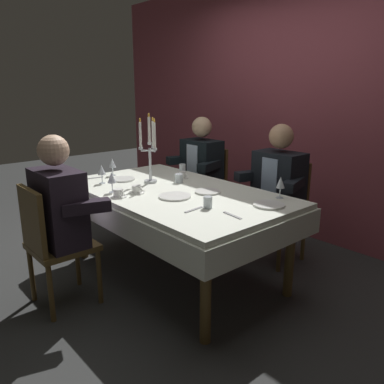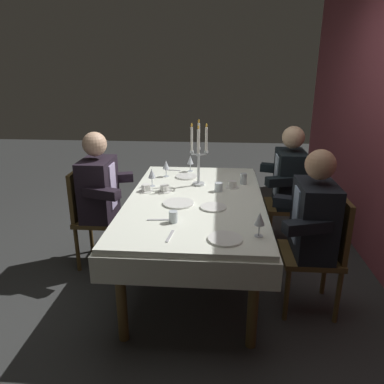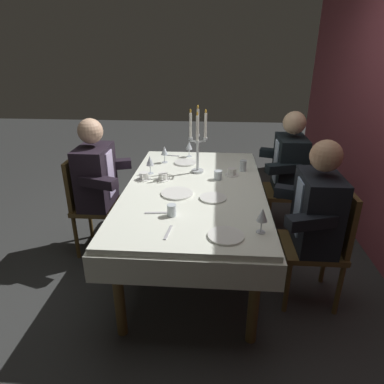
{
  "view_description": "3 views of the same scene",
  "coord_description": "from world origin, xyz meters",
  "px_view_note": "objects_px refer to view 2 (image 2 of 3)",
  "views": [
    {
      "loc": [
        2.37,
        -1.88,
        1.56
      ],
      "look_at": [
        0.3,
        -0.08,
        0.8
      ],
      "focal_mm": 36.49,
      "sensor_mm": 36.0,
      "label": 1
    },
    {
      "loc": [
        2.85,
        0.19,
        1.78
      ],
      "look_at": [
        0.19,
        -0.01,
        0.85
      ],
      "focal_mm": 34.41,
      "sensor_mm": 36.0,
      "label": 2
    },
    {
      "loc": [
        2.52,
        0.16,
        1.8
      ],
      "look_at": [
        0.23,
        -0.0,
        0.79
      ],
      "focal_mm": 31.75,
      "sensor_mm": 36.0,
      "label": 3
    }
  ],
  "objects_px": {
    "wine_glass_1": "(152,174)",
    "wine_glass_2": "(166,165)",
    "wine_glass_0": "(260,219)",
    "dining_table": "(195,211)",
    "water_tumbler_0": "(173,217)",
    "wine_glass_3": "(190,160)",
    "seated_diner_1": "(98,188)",
    "coffee_cup_1": "(232,185)",
    "seated_diner_2": "(315,219)",
    "coffee_cup_0": "(146,188)",
    "dinner_plate_0": "(186,176)",
    "dinner_plate_2": "(178,203)",
    "coffee_cup_2": "(165,189)",
    "water_tumbler_1": "(243,179)",
    "dinner_plate_3": "(225,239)",
    "seated_diner_0": "(290,178)",
    "dinner_plate_1": "(213,207)",
    "candelabra": "(199,156)",
    "water_tumbler_2": "(219,187)"
  },
  "relations": [
    {
      "from": "wine_glass_0",
      "to": "water_tumbler_0",
      "type": "distance_m",
      "value": 0.6
    },
    {
      "from": "wine_glass_2",
      "to": "water_tumbler_2",
      "type": "relative_size",
      "value": 2.17
    },
    {
      "from": "seated_diner_2",
      "to": "coffee_cup_0",
      "type": "bearing_deg",
      "value": -110.44
    },
    {
      "from": "wine_glass_1",
      "to": "seated_diner_1",
      "type": "relative_size",
      "value": 0.13
    },
    {
      "from": "coffee_cup_2",
      "to": "seated_diner_1",
      "type": "relative_size",
      "value": 0.11
    },
    {
      "from": "dining_table",
      "to": "coffee_cup_1",
      "type": "distance_m",
      "value": 0.45
    },
    {
      "from": "dining_table",
      "to": "dinner_plate_1",
      "type": "relative_size",
      "value": 9.61
    },
    {
      "from": "dining_table",
      "to": "coffee_cup_2",
      "type": "height_order",
      "value": "coffee_cup_2"
    },
    {
      "from": "dining_table",
      "to": "seated_diner_0",
      "type": "xyz_separation_m",
      "value": [
        -0.64,
        0.89,
        0.11
      ]
    },
    {
      "from": "dining_table",
      "to": "dinner_plate_0",
      "type": "relative_size",
      "value": 9.11
    },
    {
      "from": "dining_table",
      "to": "wine_glass_0",
      "type": "distance_m",
      "value": 0.86
    },
    {
      "from": "dinner_plate_1",
      "to": "dinner_plate_2",
      "type": "bearing_deg",
      "value": -103.26
    },
    {
      "from": "wine_glass_1",
      "to": "water_tumbler_2",
      "type": "xyz_separation_m",
      "value": [
        0.09,
        0.6,
        -0.08
      ]
    },
    {
      "from": "coffee_cup_1",
      "to": "seated_diner_1",
      "type": "xyz_separation_m",
      "value": [
        0.09,
        -1.2,
        -0.03
      ]
    },
    {
      "from": "dinner_plate_0",
      "to": "coffee_cup_0",
      "type": "xyz_separation_m",
      "value": [
        0.45,
        -0.31,
        0.02
      ]
    },
    {
      "from": "dinner_plate_0",
      "to": "water_tumbler_0",
      "type": "relative_size",
      "value": 2.6
    },
    {
      "from": "wine_glass_2",
      "to": "dinner_plate_3",
      "type": "bearing_deg",
      "value": 22.79
    },
    {
      "from": "wine_glass_0",
      "to": "coffee_cup_2",
      "type": "distance_m",
      "value": 1.1
    },
    {
      "from": "wine_glass_0",
      "to": "coffee_cup_0",
      "type": "distance_m",
      "value": 1.22
    },
    {
      "from": "wine_glass_3",
      "to": "wine_glass_0",
      "type": "bearing_deg",
      "value": 20.65
    },
    {
      "from": "dinner_plate_1",
      "to": "dinner_plate_3",
      "type": "height_order",
      "value": "same"
    },
    {
      "from": "wine_glass_1",
      "to": "coffee_cup_0",
      "type": "height_order",
      "value": "wine_glass_1"
    },
    {
      "from": "candelabra",
      "to": "coffee_cup_1",
      "type": "bearing_deg",
      "value": 79.49
    },
    {
      "from": "dining_table",
      "to": "water_tumbler_1",
      "type": "distance_m",
      "value": 0.61
    },
    {
      "from": "dinner_plate_2",
      "to": "water_tumbler_2",
      "type": "bearing_deg",
      "value": 137.06
    },
    {
      "from": "water_tumbler_0",
      "to": "seated_diner_1",
      "type": "bearing_deg",
      "value": -132.56
    },
    {
      "from": "wine_glass_3",
      "to": "water_tumbler_0",
      "type": "relative_size",
      "value": 2.0
    },
    {
      "from": "dinner_plate_0",
      "to": "wine_glass_0",
      "type": "distance_m",
      "value": 1.4
    },
    {
      "from": "water_tumbler_2",
      "to": "seated_diner_2",
      "type": "xyz_separation_m",
      "value": [
        0.54,
        0.69,
        -0.04
      ]
    },
    {
      "from": "wine_glass_2",
      "to": "water_tumbler_0",
      "type": "relative_size",
      "value": 2.0
    },
    {
      "from": "wine_glass_0",
      "to": "dining_table",
      "type": "bearing_deg",
      "value": -146.57
    },
    {
      "from": "wine_glass_1",
      "to": "water_tumbler_0",
      "type": "relative_size",
      "value": 2.0
    },
    {
      "from": "seated_diner_1",
      "to": "water_tumbler_0",
      "type": "bearing_deg",
      "value": 47.44
    },
    {
      "from": "dinner_plate_1",
      "to": "dinner_plate_3",
      "type": "bearing_deg",
      "value": 9.08
    },
    {
      "from": "dining_table",
      "to": "water_tumbler_1",
      "type": "relative_size",
      "value": 19.54
    },
    {
      "from": "dinner_plate_0",
      "to": "candelabra",
      "type": "bearing_deg",
      "value": 29.18
    },
    {
      "from": "wine_glass_1",
      "to": "wine_glass_2",
      "type": "distance_m",
      "value": 0.33
    },
    {
      "from": "dinner_plate_1",
      "to": "wine_glass_0",
      "type": "bearing_deg",
      "value": 32.61
    },
    {
      "from": "water_tumbler_1",
      "to": "seated_diner_2",
      "type": "distance_m",
      "value": 0.9
    },
    {
      "from": "wine_glass_0",
      "to": "water_tumbler_1",
      "type": "height_order",
      "value": "wine_glass_0"
    },
    {
      "from": "dinner_plate_0",
      "to": "wine_glass_0",
      "type": "bearing_deg",
      "value": 24.55
    },
    {
      "from": "dinner_plate_0",
      "to": "dinner_plate_2",
      "type": "distance_m",
      "value": 0.74
    },
    {
      "from": "water_tumbler_1",
      "to": "dining_table",
      "type": "bearing_deg",
      "value": -45.77
    },
    {
      "from": "wine_glass_1",
      "to": "wine_glass_3",
      "type": "distance_m",
      "value": 0.6
    },
    {
      "from": "coffee_cup_1",
      "to": "seated_diner_2",
      "type": "bearing_deg",
      "value": 41.51
    },
    {
      "from": "candelabra",
      "to": "water_tumbler_1",
      "type": "relative_size",
      "value": 5.98
    },
    {
      "from": "wine_glass_1",
      "to": "coffee_cup_2",
      "type": "xyz_separation_m",
      "value": [
        0.14,
        0.14,
        -0.09
      ]
    },
    {
      "from": "wine_glass_1",
      "to": "wine_glass_2",
      "type": "xyz_separation_m",
      "value": [
        -0.32,
        0.08,
        0.0
      ]
    },
    {
      "from": "wine_glass_1",
      "to": "coffee_cup_0",
      "type": "distance_m",
      "value": 0.17
    },
    {
      "from": "coffee_cup_0",
      "to": "coffee_cup_2",
      "type": "distance_m",
      "value": 0.16
    }
  ]
}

